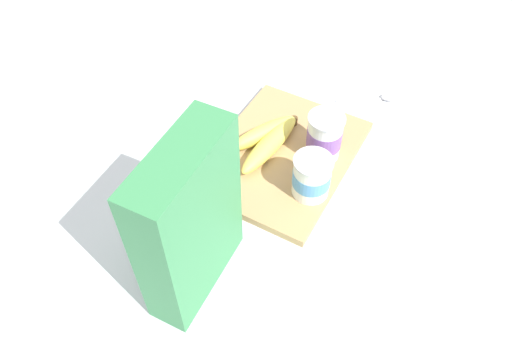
{
  "coord_description": "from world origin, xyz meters",
  "views": [
    {
      "loc": [
        0.6,
        0.28,
        0.72
      ],
      "look_at": [
        0.1,
        0.0,
        0.07
      ],
      "focal_mm": 34.98,
      "sensor_mm": 36.0,
      "label": 1
    }
  ],
  "objects_px": {
    "cutting_board": "(282,155)",
    "spoon": "(377,98)",
    "cereal_box": "(191,224)",
    "yogurt_cup_back": "(312,177)",
    "banana_bunch": "(267,139)",
    "yogurt_cup_front": "(324,136)"
  },
  "relations": [
    {
      "from": "cutting_board",
      "to": "spoon",
      "type": "bearing_deg",
      "value": 158.36
    },
    {
      "from": "cereal_box",
      "to": "yogurt_cup_back",
      "type": "relative_size",
      "value": 3.49
    },
    {
      "from": "cutting_board",
      "to": "cereal_box",
      "type": "xyz_separation_m",
      "value": [
        0.29,
        0.0,
        0.14
      ]
    },
    {
      "from": "banana_bunch",
      "to": "yogurt_cup_front",
      "type": "bearing_deg",
      "value": 107.49
    },
    {
      "from": "yogurt_cup_front",
      "to": "spoon",
      "type": "height_order",
      "value": "yogurt_cup_front"
    },
    {
      "from": "yogurt_cup_back",
      "to": "spoon",
      "type": "distance_m",
      "value": 0.32
    },
    {
      "from": "cutting_board",
      "to": "spoon",
      "type": "relative_size",
      "value": 2.74
    },
    {
      "from": "yogurt_cup_front",
      "to": "yogurt_cup_back",
      "type": "height_order",
      "value": "yogurt_cup_front"
    },
    {
      "from": "spoon",
      "to": "yogurt_cup_front",
      "type": "bearing_deg",
      "value": -8.46
    },
    {
      "from": "spoon",
      "to": "cereal_box",
      "type": "bearing_deg",
      "value": -10.25
    },
    {
      "from": "cutting_board",
      "to": "spoon",
      "type": "distance_m",
      "value": 0.27
    },
    {
      "from": "cutting_board",
      "to": "cereal_box",
      "type": "bearing_deg",
      "value": 0.41
    },
    {
      "from": "cutting_board",
      "to": "yogurt_cup_front",
      "type": "height_order",
      "value": "yogurt_cup_front"
    },
    {
      "from": "spoon",
      "to": "cutting_board",
      "type": "bearing_deg",
      "value": -21.64
    },
    {
      "from": "cutting_board",
      "to": "banana_bunch",
      "type": "bearing_deg",
      "value": -94.64
    },
    {
      "from": "cereal_box",
      "to": "yogurt_cup_front",
      "type": "relative_size",
      "value": 3.05
    },
    {
      "from": "cutting_board",
      "to": "cereal_box",
      "type": "distance_m",
      "value": 0.32
    },
    {
      "from": "cutting_board",
      "to": "banana_bunch",
      "type": "xyz_separation_m",
      "value": [
        -0.0,
        -0.03,
        0.03
      ]
    },
    {
      "from": "cutting_board",
      "to": "cereal_box",
      "type": "relative_size",
      "value": 1.15
    },
    {
      "from": "cutting_board",
      "to": "yogurt_cup_back",
      "type": "distance_m",
      "value": 0.12
    },
    {
      "from": "yogurt_cup_front",
      "to": "spoon",
      "type": "relative_size",
      "value": 0.78
    },
    {
      "from": "spoon",
      "to": "yogurt_cup_back",
      "type": "bearing_deg",
      "value": -2.45
    }
  ]
}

